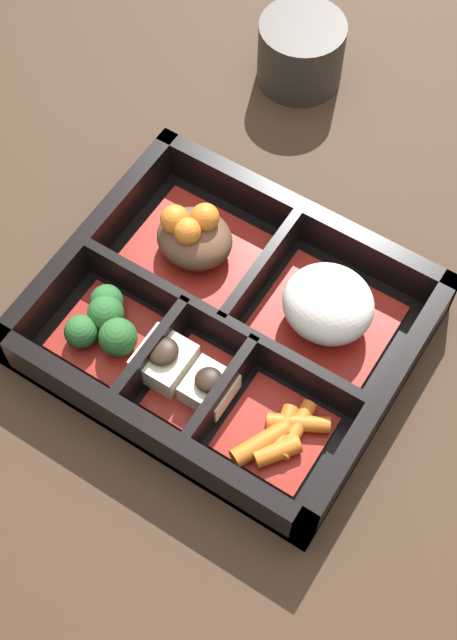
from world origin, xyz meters
TOP-DOWN VIEW (x-y plane):
  - ground_plane at (0.00, 0.00)m, footprint 3.00×3.00m
  - bento_base at (0.00, 0.00)m, footprint 0.28×0.24m
  - bento_rim at (-0.00, -0.00)m, footprint 0.28×0.24m
  - bowl_stew at (-0.06, 0.05)m, footprint 0.10×0.09m
  - bowl_rice at (0.06, 0.05)m, footprint 0.10×0.09m
  - bowl_greens at (-0.08, -0.06)m, footprint 0.07×0.07m
  - bowl_tofu at (-0.00, -0.06)m, footprint 0.08×0.07m
  - bowl_carrots at (0.08, -0.06)m, footprint 0.07×0.08m
  - tea_cup at (-0.09, 0.27)m, footprint 0.08×0.08m

SIDE VIEW (x-z plane):
  - ground_plane at x=0.00m, z-range 0.00..0.00m
  - bento_base at x=0.00m, z-range 0.00..0.01m
  - bowl_carrots at x=0.08m, z-range 0.01..0.03m
  - bento_rim at x=0.00m, z-range 0.00..0.05m
  - bowl_tofu at x=0.00m, z-range 0.01..0.04m
  - bowl_greens at x=-0.08m, z-range 0.01..0.04m
  - bowl_stew at x=-0.06m, z-range 0.00..0.06m
  - tea_cup at x=-0.09m, z-range 0.00..0.07m
  - bowl_rice at x=0.06m, z-range 0.01..0.06m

